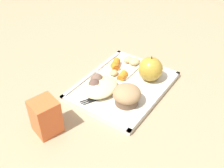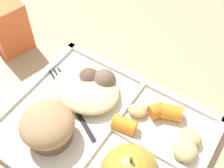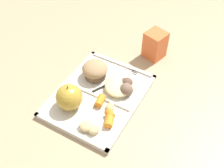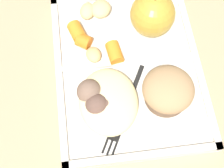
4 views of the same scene
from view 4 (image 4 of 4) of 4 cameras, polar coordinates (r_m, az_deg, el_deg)
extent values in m
plane|color=tan|center=(0.59, 2.62, 2.13)|extent=(6.00, 6.00, 0.00)
cube|color=silver|center=(0.58, 2.64, 2.38)|extent=(0.31, 0.24, 0.01)
cube|color=silver|center=(0.57, -8.66, 1.48)|extent=(0.31, 0.01, 0.01)
cube|color=silver|center=(0.60, 13.57, 3.94)|extent=(0.31, 0.01, 0.01)
cube|color=silver|center=(0.52, 5.13, -11.60)|extent=(0.01, 0.24, 0.01)
cube|color=silver|center=(0.58, 2.55, 3.51)|extent=(0.01, 0.22, 0.01)
cube|color=silver|center=(0.61, 0.82, 8.99)|extent=(0.13, 0.01, 0.01)
sphere|color=#B79333|center=(0.59, 6.67, 11.27)|extent=(0.08, 0.08, 0.08)
cylinder|color=brown|center=(0.55, 8.90, -1.80)|extent=(0.07, 0.07, 0.02)
ellipsoid|color=tan|center=(0.53, 9.22, -0.85)|extent=(0.08, 0.08, 0.04)
cylinder|color=orange|center=(0.58, 0.41, 5.13)|extent=(0.04, 0.03, 0.02)
cylinder|color=orange|center=(0.60, -5.80, 8.56)|extent=(0.04, 0.03, 0.02)
cylinder|color=orange|center=(0.59, -4.65, 7.00)|extent=(0.03, 0.03, 0.02)
ellipsoid|color=tan|center=(0.63, -1.86, 12.21)|extent=(0.05, 0.05, 0.02)
ellipsoid|color=tan|center=(0.63, -4.07, 11.85)|extent=(0.04, 0.03, 0.02)
ellipsoid|color=tan|center=(0.58, -3.02, 4.84)|extent=(0.04, 0.03, 0.02)
ellipsoid|color=beige|center=(0.54, -0.60, -2.84)|extent=(0.11, 0.09, 0.03)
sphere|color=brown|center=(0.53, -2.46, -3.53)|extent=(0.04, 0.04, 0.04)
sphere|color=brown|center=(0.53, -1.15, -3.61)|extent=(0.03, 0.03, 0.03)
sphere|color=#755B4C|center=(0.54, -3.72, -1.27)|extent=(0.04, 0.04, 0.04)
cube|color=black|center=(0.56, 3.02, -1.42)|extent=(0.10, 0.05, 0.00)
cube|color=black|center=(0.53, 0.66, -7.68)|extent=(0.04, 0.03, 0.00)
cylinder|color=black|center=(0.53, -1.15, -10.12)|extent=(0.02, 0.01, 0.00)
cylinder|color=black|center=(0.53, -0.38, -10.39)|extent=(0.02, 0.01, 0.00)
cylinder|color=black|center=(0.53, 0.40, -10.66)|extent=(0.02, 0.01, 0.00)
camera|label=1|loc=(0.50, 104.14, -24.61)|focal=43.48mm
camera|label=2|loc=(0.48, 34.13, 45.16)|focal=48.19mm
camera|label=3|loc=(0.76, -60.81, 60.74)|focal=44.41mm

